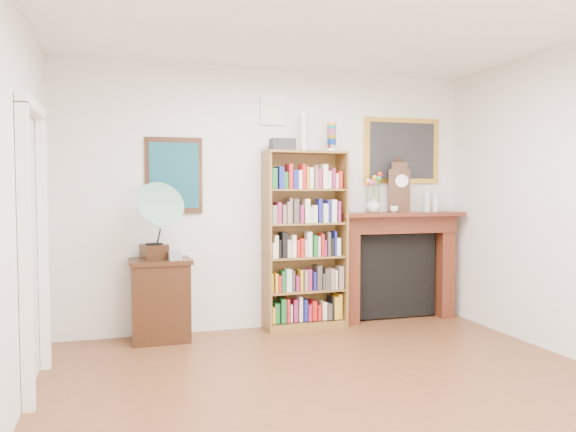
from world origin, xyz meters
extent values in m
cube|color=brown|center=(0.00, 0.00, -0.01)|extent=(4.50, 5.00, 0.01)
cube|color=silver|center=(0.00, 2.50, 1.40)|extent=(4.50, 0.01, 2.80)
cube|color=white|center=(-2.21, 0.73, 1.05)|extent=(0.08, 0.08, 2.10)
cube|color=white|center=(-2.21, 1.67, 1.05)|extent=(0.08, 0.08, 2.10)
cube|color=white|center=(-2.21, 1.20, 2.13)|extent=(0.08, 1.02, 0.08)
cube|color=black|center=(-1.05, 2.48, 1.65)|extent=(0.58, 0.03, 0.78)
cube|color=#124755|center=(-1.05, 2.46, 1.65)|extent=(0.50, 0.01, 0.67)
cube|color=white|center=(0.00, 2.48, 2.35)|extent=(0.26, 0.03, 0.30)
cube|color=silver|center=(0.00, 2.46, 2.35)|extent=(0.22, 0.01, 0.26)
cube|color=gold|center=(1.55, 2.48, 1.95)|extent=(0.95, 0.03, 0.75)
cube|color=#262628|center=(1.55, 2.46, 1.95)|extent=(0.82, 0.01, 0.65)
cube|color=brown|center=(-0.11, 2.32, 0.96)|extent=(0.04, 0.31, 1.92)
cube|color=brown|center=(0.75, 2.32, 0.96)|extent=(0.04, 0.31, 1.92)
cube|color=brown|center=(0.32, 2.32, 1.90)|extent=(0.89, 0.34, 0.03)
cube|color=brown|center=(0.32, 2.32, 0.04)|extent=(0.89, 0.34, 0.08)
cube|color=brown|center=(0.32, 2.47, 0.96)|extent=(0.88, 0.04, 1.92)
cube|color=brown|center=(0.32, 2.32, 0.41)|extent=(0.84, 0.32, 0.02)
cube|color=brown|center=(0.32, 2.32, 0.78)|extent=(0.84, 0.32, 0.02)
cube|color=brown|center=(0.32, 2.32, 1.14)|extent=(0.84, 0.32, 0.02)
cube|color=brown|center=(0.32, 2.32, 1.50)|extent=(0.84, 0.32, 0.02)
cube|color=black|center=(-1.21, 2.26, 0.41)|extent=(0.61, 0.44, 0.82)
cube|color=#461F10|center=(0.86, 2.37, 0.60)|extent=(0.17, 0.22, 1.20)
cube|color=#461F10|center=(2.06, 2.37, 0.60)|extent=(0.17, 0.22, 1.20)
cube|color=#461F10|center=(1.46, 2.37, 1.10)|extent=(1.37, 0.26, 0.20)
cube|color=#461F10|center=(1.46, 2.33, 1.22)|extent=(1.49, 0.39, 0.04)
cube|color=black|center=(1.46, 2.44, 0.50)|extent=(1.00, 0.09, 0.96)
cube|color=black|center=(-1.27, 2.32, 0.89)|extent=(0.28, 0.28, 0.14)
cylinder|color=black|center=(-1.27, 2.32, 0.96)|extent=(0.22, 0.22, 0.01)
cone|color=#2D4133|center=(-1.27, 2.18, 1.28)|extent=(0.60, 0.68, 0.60)
cube|color=#A2A2AD|center=(-1.08, 2.16, 0.86)|extent=(0.13, 0.13, 0.08)
cube|color=black|center=(1.45, 2.36, 1.49)|extent=(0.27, 0.21, 0.49)
cylinder|color=white|center=(1.45, 2.29, 1.60)|extent=(0.14, 0.07, 0.14)
cube|color=black|center=(1.45, 2.36, 1.77)|extent=(0.21, 0.17, 0.09)
imported|color=silver|center=(1.13, 2.35, 1.33)|extent=(0.20, 0.20, 0.17)
imported|color=silver|center=(1.36, 2.29, 1.28)|extent=(0.12, 0.12, 0.07)
cylinder|color=silver|center=(1.81, 2.36, 1.37)|extent=(0.07, 0.07, 0.24)
cylinder|color=silver|center=(1.91, 2.33, 1.35)|extent=(0.06, 0.06, 0.20)
camera|label=1|loc=(-1.59, -3.38, 1.53)|focal=35.00mm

